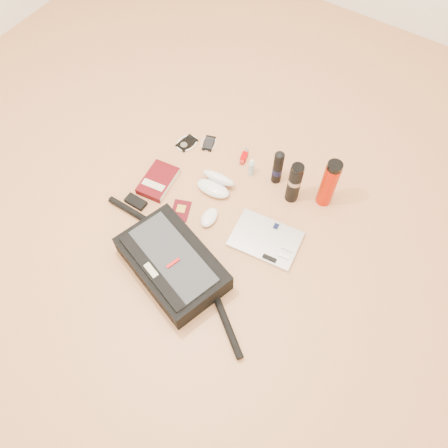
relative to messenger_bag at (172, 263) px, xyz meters
The scene contains 14 objects.
ground 0.26m from the messenger_bag, 80.15° to the left, with size 4.00×4.00×0.00m, color tan.
messenger_bag is the anchor object (origin of this frame).
laptop 0.47m from the messenger_bag, 51.92° to the left, with size 0.35×0.26×0.03m.
book 0.50m from the messenger_bag, 135.04° to the left, with size 0.17×0.24×0.04m.
passport 0.33m from the messenger_bag, 119.70° to the left, with size 0.13×0.15×0.01m.
mouse 0.32m from the messenger_bag, 91.62° to the left, with size 0.08×0.13×0.04m.
sunglasses_case 0.50m from the messenger_bag, 100.20° to the left, with size 0.19×0.16×0.11m.
ipod 0.76m from the messenger_bag, 120.69° to the left, with size 0.11×0.12×0.01m.
phone 0.77m from the messenger_bag, 111.59° to the left, with size 0.11×0.12×0.01m.
inhaler 0.75m from the messenger_bag, 95.30° to the left, with size 0.05×0.10×0.03m.
spray_bottle 0.67m from the messenger_bag, 88.43° to the left, with size 0.03×0.03×0.11m.
aerosol_can 0.72m from the messenger_bag, 78.18° to the left, with size 0.06×0.06×0.22m.
thermos_black 0.71m from the messenger_bag, 67.66° to the left, with size 0.09×0.09×0.26m.
thermos_red 0.84m from the messenger_bag, 60.37° to the left, with size 0.09×0.09×0.30m.
Camera 1 is at (0.61, -0.82, 1.87)m, focal length 35.00 mm.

